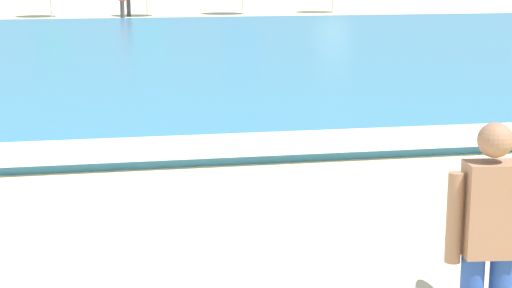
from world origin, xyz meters
TOP-DOWN VIEW (x-y plane):
  - sea at (0.00, 19.79)m, footprint 120.00×28.00m
  - surf_foam at (0.00, 6.39)m, footprint 120.00×1.52m
  - beachgoer_near_row_mid at (2.15, 35.17)m, footprint 0.32×0.20m

SIDE VIEW (x-z plane):
  - sea at x=0.00m, z-range 0.00..0.14m
  - surf_foam at x=0.00m, z-range 0.14..0.15m
  - beachgoer_near_row_mid at x=2.15m, z-range 0.05..1.63m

